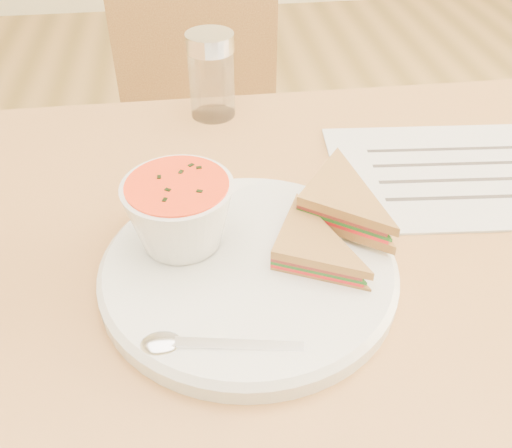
{
  "coord_description": "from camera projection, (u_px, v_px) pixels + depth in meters",
  "views": [
    {
      "loc": [
        -0.13,
        -0.44,
        1.15
      ],
      "look_at": [
        -0.07,
        -0.02,
        0.8
      ],
      "focal_mm": 40.0,
      "sensor_mm": 36.0,
      "label": 1
    }
  ],
  "objects": [
    {
      "name": "paper_menu",
      "position": [
        458.0,
        173.0,
        0.7
      ],
      "size": [
        0.32,
        0.25,
        0.0
      ],
      "primitive_type": null,
      "rotation": [
        0.0,
        0.0,
        -0.08
      ],
      "color": "silver",
      "rests_on": "dining_table"
    },
    {
      "name": "dining_table",
      "position": [
        304.0,
        433.0,
        0.84
      ],
      "size": [
        1.0,
        0.7,
        0.75
      ],
      "primitive_type": null,
      "color": "olive",
      "rests_on": "floor"
    },
    {
      "name": "chair_far",
      "position": [
        208.0,
        177.0,
        1.29
      ],
      "size": [
        0.37,
        0.37,
        0.82
      ],
      "primitive_type": null,
      "rotation": [
        0.0,
        0.0,
        3.16
      ],
      "color": "brown",
      "rests_on": "floor"
    },
    {
      "name": "plate",
      "position": [
        249.0,
        271.0,
        0.56
      ],
      "size": [
        0.34,
        0.34,
        0.02
      ],
      "primitive_type": null,
      "rotation": [
        0.0,
        0.0,
        -0.17
      ],
      "color": "white",
      "rests_on": "dining_table"
    },
    {
      "name": "spoon",
      "position": [
        222.0,
        345.0,
        0.47
      ],
      "size": [
        0.18,
        0.06,
        0.01
      ],
      "primitive_type": null,
      "rotation": [
        0.0,
        0.0,
        -0.16
      ],
      "color": "silver",
      "rests_on": "plate"
    },
    {
      "name": "condiment_shaker",
      "position": [
        212.0,
        76.0,
        0.78
      ],
      "size": [
        0.08,
        0.08,
        0.12
      ],
      "primitive_type": null,
      "rotation": [
        0.0,
        0.0,
        -0.31
      ],
      "color": "silver",
      "rests_on": "dining_table"
    },
    {
      "name": "sandwich_half_a",
      "position": [
        270.0,
        263.0,
        0.54
      ],
      "size": [
        0.13,
        0.13,
        0.03
      ],
      "primitive_type": null,
      "rotation": [
        0.0,
        0.0,
        -0.44
      ],
      "color": "#AD843D",
      "rests_on": "plate"
    },
    {
      "name": "soup_bowl",
      "position": [
        180.0,
        216.0,
        0.55
      ],
      "size": [
        0.12,
        0.12,
        0.07
      ],
      "primitive_type": null,
      "rotation": [
        0.0,
        0.0,
        0.09
      ],
      "color": "white",
      "rests_on": "plate"
    },
    {
      "name": "sandwich_half_b",
      "position": [
        296.0,
        210.0,
        0.58
      ],
      "size": [
        0.15,
        0.15,
        0.03
      ],
      "primitive_type": null,
      "rotation": [
        0.0,
        0.0,
        -0.63
      ],
      "color": "#AD843D",
      "rests_on": "plate"
    }
  ]
}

